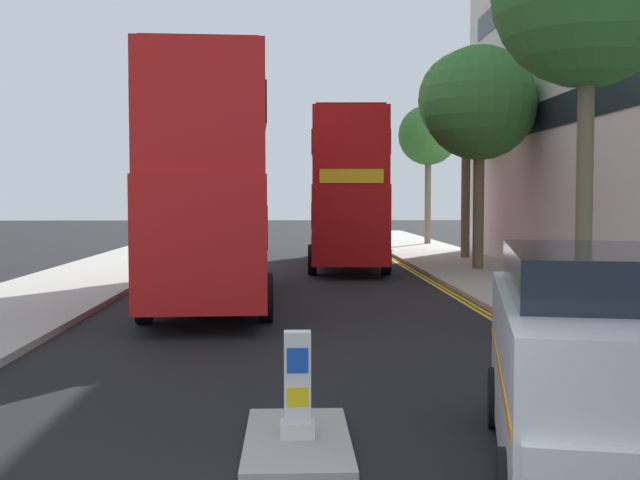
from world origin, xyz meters
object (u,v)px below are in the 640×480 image
object	(u,v)px
taxi_minivan	(607,366)
double_decker_bus_away	(213,181)
double_decker_bus_oncoming	(347,187)
keep_left_bollard	(297,389)

from	to	relation	value
taxi_minivan	double_decker_bus_away	bearing A→B (deg)	110.72
double_decker_bus_away	taxi_minivan	distance (m)	13.70
double_decker_bus_oncoming	taxi_minivan	distance (m)	22.92
keep_left_bollard	double_decker_bus_away	distance (m)	11.96
keep_left_bollard	taxi_minivan	world-z (taller)	taxi_minivan
taxi_minivan	keep_left_bollard	bearing A→B (deg)	157.83
double_decker_bus_oncoming	taxi_minivan	world-z (taller)	double_decker_bus_oncoming
keep_left_bollard	double_decker_bus_oncoming	world-z (taller)	double_decker_bus_oncoming
keep_left_bollard	taxi_minivan	distance (m)	3.06
keep_left_bollard	double_decker_bus_away	world-z (taller)	double_decker_bus_away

